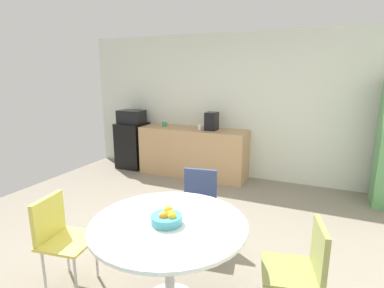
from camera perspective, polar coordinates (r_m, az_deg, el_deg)
The scene contains 13 objects.
ground_plane at distance 3.37m, azimuth -7.65°, elevation -20.90°, with size 6.00×6.00×0.00m, color gray.
wall_back at distance 5.60m, azimuth 8.11°, elevation 7.02°, with size 6.00×0.10×2.60m, color silver.
counter_block at distance 5.65m, azimuth 0.23°, elevation -1.56°, with size 2.01×0.60×0.90m, color tan.
mini_fridge at distance 6.30m, azimuth -11.17°, elevation -0.20°, with size 0.54×0.54×0.92m, color black.
microwave at distance 6.19m, azimuth -11.41°, elevation 5.10°, with size 0.48×0.38×0.26m, color black.
round_table at distance 2.50m, azimuth -4.40°, elevation -16.88°, with size 1.24×1.24×0.75m.
chair_navy at distance 3.44m, azimuth 1.25°, elevation -10.13°, with size 0.48×0.48×0.83m.
chair_yellow at distance 3.02m, azimuth -23.97°, elevation -14.83°, with size 0.48×0.48×0.83m.
chair_olive at distance 2.53m, azimuth 20.60°, elevation -20.27°, with size 0.50×0.50×0.83m.
fruit_bowl at distance 2.40m, azimuth -4.71°, elevation -13.78°, with size 0.24×0.24×0.13m.
mug_white at distance 5.78m, azimuth -5.28°, elevation 3.76°, with size 0.13×0.08×0.09m.
mug_green at distance 5.45m, azimuth 1.53°, elevation 3.23°, with size 0.13×0.08×0.09m.
coffee_maker at distance 5.40m, azimuth 3.73°, elevation 4.33°, with size 0.20×0.24×0.32m, color black.
Camera 1 is at (1.50, -2.37, 1.88)m, focal length 28.15 mm.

